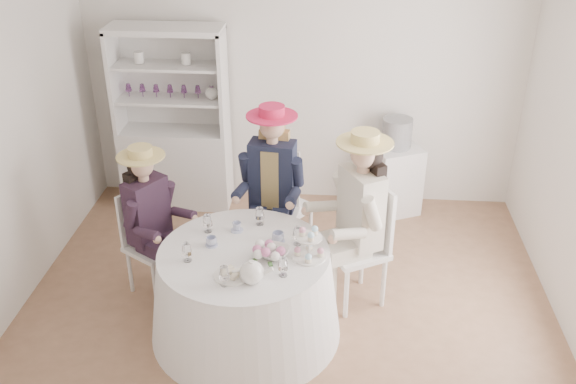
{
  "coord_description": "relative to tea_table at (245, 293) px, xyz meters",
  "views": [
    {
      "loc": [
        0.36,
        -4.34,
        3.45
      ],
      "look_at": [
        0.0,
        0.1,
        1.05
      ],
      "focal_mm": 40.0,
      "sensor_mm": 36.0,
      "label": 1
    }
  ],
  "objects": [
    {
      "name": "side_table",
      "position": [
        1.28,
        2.08,
        -0.01
      ],
      "size": [
        0.63,
        0.63,
        0.74
      ],
      "primitive_type": "cube",
      "rotation": [
        0.0,
        0.0,
        0.43
      ],
      "color": "silver",
      "rests_on": "ground"
    },
    {
      "name": "guest_left",
      "position": [
        -0.86,
        0.48,
        0.4
      ],
      "size": [
        0.59,
        0.55,
        1.37
      ],
      "rotation": [
        0.0,
        0.0,
        1.01
      ],
      "color": "silver",
      "rests_on": "ground"
    },
    {
      "name": "tea_table",
      "position": [
        0.0,
        0.0,
        0.0
      ],
      "size": [
        1.51,
        1.51,
        0.75
      ],
      "rotation": [
        0.0,
        0.0,
        0.04
      ],
      "color": "white",
      "rests_on": "ground"
    },
    {
      "name": "flower_arrangement",
      "position": [
        0.19,
        -0.11,
        0.47
      ],
      "size": [
        0.19,
        0.19,
        0.07
      ],
      "rotation": [
        0.0,
        0.0,
        -0.09
      ],
      "color": "#CC6699",
      "rests_on": "tea_table"
    },
    {
      "name": "flower_bowl",
      "position": [
        0.23,
        -0.04,
        0.41
      ],
      "size": [
        0.29,
        0.29,
        0.06
      ],
      "primitive_type": "imported",
      "rotation": [
        0.0,
        0.0,
        -0.26
      ],
      "color": "white",
      "rests_on": "tea_table"
    },
    {
      "name": "cupcake_stand",
      "position": [
        0.5,
        -0.02,
        0.47
      ],
      "size": [
        0.26,
        0.26,
        0.24
      ],
      "rotation": [
        0.0,
        0.0,
        -0.01
      ],
      "color": "white",
      "rests_on": "tea_table"
    },
    {
      "name": "teacup_c",
      "position": [
        0.25,
        0.17,
        0.42
      ],
      "size": [
        0.11,
        0.11,
        0.07
      ],
      "primitive_type": "imported",
      "rotation": [
        0.0,
        0.0,
        -0.19
      ],
      "color": "white",
      "rests_on": "tea_table"
    },
    {
      "name": "guest_mid",
      "position": [
        0.12,
        0.98,
        0.5
      ],
      "size": [
        0.57,
        0.6,
        1.55
      ],
      "rotation": [
        0.0,
        0.0,
        -0.12
      ],
      "color": "silver",
      "rests_on": "ground"
    },
    {
      "name": "stemware_set",
      "position": [
        0.0,
        0.0,
        0.45
      ],
      "size": [
        0.87,
        0.91,
        0.15
      ],
      "color": "white",
      "rests_on": "tea_table"
    },
    {
      "name": "wall_front",
      "position": [
        0.3,
        -1.67,
        0.98
      ],
      "size": [
        4.5,
        0.0,
        4.5
      ],
      "primitive_type": "plane",
      "rotation": [
        -1.57,
        0.0,
        0.0
      ],
      "color": "white",
      "rests_on": "ground"
    },
    {
      "name": "guest_right",
      "position": [
        0.86,
        0.47,
        0.51
      ],
      "size": [
        0.67,
        0.61,
        1.56
      ],
      "rotation": [
        0.0,
        0.0,
        -1.06
      ],
      "color": "silver",
      "rests_on": "ground"
    },
    {
      "name": "hutch",
      "position": [
        -1.03,
        2.08,
        0.31
      ],
      "size": [
        1.15,
        0.46,
        1.93
      ],
      "rotation": [
        0.0,
        0.0,
        -0.02
      ],
      "color": "silver",
      "rests_on": "ground"
    },
    {
      "name": "ground",
      "position": [
        0.3,
        0.33,
        -0.37
      ],
      "size": [
        4.5,
        4.5,
        0.0
      ],
      "primitive_type": "plane",
      "color": "brown",
      "rests_on": "ground"
    },
    {
      "name": "sandwich_plate",
      "position": [
        -0.04,
        -0.31,
        0.39
      ],
      "size": [
        0.25,
        0.25,
        0.06
      ],
      "rotation": [
        0.0,
        0.0,
        -0.06
      ],
      "color": "white",
      "rests_on": "tea_table"
    },
    {
      "name": "wall_back",
      "position": [
        0.3,
        2.33,
        0.98
      ],
      "size": [
        4.5,
        0.0,
        4.5
      ],
      "primitive_type": "plane",
      "rotation": [
        1.57,
        0.0,
        0.0
      ],
      "color": "white",
      "rests_on": "ground"
    },
    {
      "name": "table_teapot",
      "position": [
        0.11,
        -0.36,
        0.46
      ],
      "size": [
        0.24,
        0.17,
        0.18
      ],
      "rotation": [
        0.0,
        0.0,
        -0.28
      ],
      "color": "white",
      "rests_on": "tea_table"
    },
    {
      "name": "teacup_a",
      "position": [
        -0.26,
        0.07,
        0.41
      ],
      "size": [
        0.09,
        0.09,
        0.07
      ],
      "primitive_type": "imported",
      "rotation": [
        0.0,
        0.0,
        -0.1
      ],
      "color": "white",
      "rests_on": "tea_table"
    },
    {
      "name": "spare_chair",
      "position": [
        0.18,
        1.15,
        0.16
      ],
      "size": [
        0.57,
        0.57,
        0.99
      ],
      "rotation": [
        0.0,
        0.0,
        2.5
      ],
      "color": "silver",
      "rests_on": "ground"
    },
    {
      "name": "teacup_b",
      "position": [
        -0.1,
        0.3,
        0.41
      ],
      "size": [
        0.08,
        0.08,
        0.07
      ],
      "primitive_type": "imported",
      "rotation": [
        0.0,
        0.0,
        -0.2
      ],
      "color": "white",
      "rests_on": "tea_table"
    },
    {
      "name": "hatbox",
      "position": [
        1.28,
        2.08,
        0.52
      ],
      "size": [
        0.34,
        0.34,
        0.3
      ],
      "primitive_type": "cylinder",
      "rotation": [
        0.0,
        0.0,
        -0.14
      ],
      "color": "black",
      "rests_on": "side_table"
    }
  ]
}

